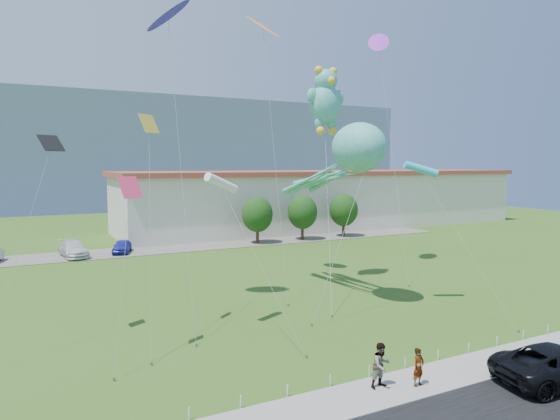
# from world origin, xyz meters

# --- Properties ---
(ground) EXTENTS (160.00, 160.00, 0.00)m
(ground) POSITION_xyz_m (0.00, 0.00, 0.00)
(ground) COLOR #365718
(ground) RESTS_ON ground
(sidewalk) EXTENTS (80.00, 2.50, 0.10)m
(sidewalk) POSITION_xyz_m (0.00, -2.75, 0.05)
(sidewalk) COLOR gray
(sidewalk) RESTS_ON ground
(parking_strip) EXTENTS (70.00, 6.00, 0.06)m
(parking_strip) POSITION_xyz_m (0.00, 35.00, 0.03)
(parking_strip) COLOR #59544C
(parking_strip) RESTS_ON ground
(hill_ridge) EXTENTS (160.00, 50.00, 25.00)m
(hill_ridge) POSITION_xyz_m (0.00, 120.00, 12.50)
(hill_ridge) COLOR slate
(hill_ridge) RESTS_ON ground
(warehouse) EXTENTS (61.00, 15.00, 8.20)m
(warehouse) POSITION_xyz_m (26.00, 44.00, 4.12)
(warehouse) COLOR beige
(warehouse) RESTS_ON ground
(rope_fence) EXTENTS (26.05, 0.05, 0.50)m
(rope_fence) POSITION_xyz_m (0.00, -1.30, 0.25)
(rope_fence) COLOR white
(rope_fence) RESTS_ON ground
(tree_near) EXTENTS (3.60, 3.60, 5.47)m
(tree_near) POSITION_xyz_m (10.00, 34.00, 3.39)
(tree_near) COLOR #3F2B19
(tree_near) RESTS_ON ground
(tree_mid) EXTENTS (3.60, 3.60, 5.47)m
(tree_mid) POSITION_xyz_m (16.00, 34.00, 3.39)
(tree_mid) COLOR #3F2B19
(tree_mid) RESTS_ON ground
(tree_far) EXTENTS (3.60, 3.60, 5.47)m
(tree_far) POSITION_xyz_m (22.00, 34.00, 3.39)
(tree_far) COLOR #3F2B19
(tree_far) RESTS_ON ground
(suv) EXTENTS (6.04, 3.54, 1.58)m
(suv) POSITION_xyz_m (5.63, -5.50, 0.85)
(suv) COLOR black
(suv) RESTS_ON road
(pedestrian_left) EXTENTS (0.63, 0.47, 1.57)m
(pedestrian_left) POSITION_xyz_m (0.12, -3.07, 0.88)
(pedestrian_left) COLOR gray
(pedestrian_left) RESTS_ON sidewalk
(pedestrian_right) EXTENTS (0.94, 0.76, 1.84)m
(pedestrian_right) POSITION_xyz_m (-1.32, -2.49, 1.02)
(pedestrian_right) COLOR gray
(pedestrian_right) RESTS_ON sidewalk
(parked_car_white) EXTENTS (2.74, 5.50, 1.53)m
(parked_car_white) POSITION_xyz_m (-9.73, 34.58, 0.83)
(parked_car_white) COLOR silver
(parked_car_white) RESTS_ON parking_strip
(parked_car_blue) EXTENTS (2.77, 4.22, 1.34)m
(parked_car_blue) POSITION_xyz_m (-5.08, 34.62, 0.73)
(parked_car_blue) COLOR #1C239C
(parked_car_blue) RESTS_ON parking_strip
(octopus_kite) EXTENTS (6.38, 9.60, 11.78)m
(octopus_kite) POSITION_xyz_m (5.06, 9.24, 9.47)
(octopus_kite) COLOR teal
(octopus_kite) RESTS_ON ground
(teddy_bear_kite) EXTENTS (6.11, 8.97, 16.45)m
(teddy_bear_kite) POSITION_xyz_m (6.66, 14.37, 14.04)
(teddy_bear_kite) COLOR teal
(teddy_bear_kite) RESTS_ON ground
(small_kite_blue) EXTENTS (1.80, 7.84, 18.79)m
(small_kite_blue) POSITION_xyz_m (-5.73, 12.54, 17.65)
(small_kite_blue) COLOR #2F24D1
(small_kite_blue) RESTS_ON ground
(small_kite_pink) EXTENTS (2.06, 3.27, 8.51)m
(small_kite_pink) POSITION_xyz_m (-9.62, 5.67, 7.32)
(small_kite_pink) COLOR #FB3765
(small_kite_pink) RESTS_ON ground
(small_kite_orange) EXTENTS (2.86, 8.41, 20.36)m
(small_kite_orange) POSITION_xyz_m (2.86, 17.28, 19.14)
(small_kite_orange) COLOR orange
(small_kite_orange) RESTS_ON ground
(small_kite_cyan) EXTENTS (1.38, 7.85, 9.27)m
(small_kite_cyan) POSITION_xyz_m (8.68, 6.15, 8.76)
(small_kite_cyan) COLOR #30C1DA
(small_kite_cyan) RESTS_ON ground
(small_kite_white) EXTENTS (2.25, 7.08, 8.55)m
(small_kite_white) POSITION_xyz_m (-4.28, 7.62, 8.05)
(small_kite_white) COLOR white
(small_kite_white) RESTS_ON ground
(small_kite_purple) EXTENTS (3.26, 7.73, 20.30)m
(small_kite_purple) POSITION_xyz_m (13.67, 16.91, 19.09)
(small_kite_purple) COLOR purple
(small_kite_purple) RESTS_ON ground
(small_kite_black) EXTENTS (4.01, 3.83, 10.64)m
(small_kite_black) POSITION_xyz_m (-12.93, 9.52, 9.12)
(small_kite_black) COLOR black
(small_kite_black) RESTS_ON ground
(small_kite_yellow) EXTENTS (1.88, 5.27, 11.71)m
(small_kite_yellow) POSITION_xyz_m (-8.02, 8.31, 10.01)
(small_kite_yellow) COLOR gold
(small_kite_yellow) RESTS_ON ground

